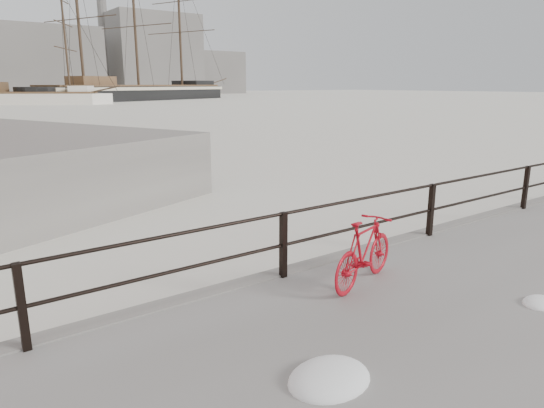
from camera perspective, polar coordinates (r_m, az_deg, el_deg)
ground at (r=9.94m, az=17.12°, el=-5.24°), size 400.00×400.00×0.00m
guardrail at (r=9.62m, az=18.19°, el=-0.67°), size 28.00×0.10×1.00m
bicycle at (r=7.04m, az=10.81°, el=-5.51°), size 1.64×0.71×0.99m
barque_black at (r=103.52m, az=-15.30°, el=11.70°), size 60.24×39.87×32.70m
schooner_mid at (r=88.54m, az=-26.45°, el=10.46°), size 29.44×23.48×19.78m
industrial_west at (r=148.26m, az=-26.09°, el=14.83°), size 32.00×18.00×18.00m
industrial_mid at (r=163.29m, az=-13.91°, el=16.64°), size 26.00×20.00×24.00m
industrial_east at (r=177.60m, az=-7.34°, el=15.06°), size 20.00×16.00×14.00m
smokestack at (r=164.35m, az=-19.28°, el=19.78°), size 2.80×2.80×44.00m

